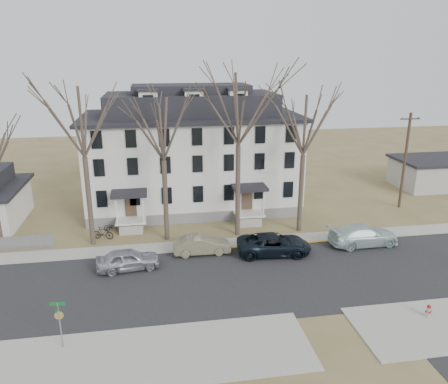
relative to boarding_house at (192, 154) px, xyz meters
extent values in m
plane|color=olive|center=(2.00, -17.95, -5.38)|extent=(120.00, 120.00, 0.00)
cube|color=#27272A|center=(2.00, -15.95, -5.38)|extent=(120.00, 10.00, 0.04)
cube|color=#A09F97|center=(2.00, -9.95, -5.38)|extent=(120.00, 2.00, 0.08)
cube|color=#A09F97|center=(-6.00, -22.95, -5.38)|extent=(20.00, 5.00, 0.08)
cube|color=gold|center=(7.00, -10.85, -5.38)|extent=(14.00, 0.25, 0.06)
cube|color=slate|center=(0.00, 0.05, -4.88)|extent=(20.00, 10.00, 1.00)
cube|color=silver|center=(0.00, 0.05, -0.38)|extent=(20.00, 10.00, 8.00)
cube|color=black|center=(0.00, 0.05, 3.72)|extent=(20.80, 10.80, 0.30)
cube|color=black|center=(0.00, 0.05, 4.87)|extent=(16.00, 7.00, 2.00)
cube|color=black|center=(0.00, 0.05, 6.27)|extent=(11.00, 4.50, 0.80)
cube|color=white|center=(-6.00, -5.91, -4.38)|extent=(2.60, 2.00, 0.16)
cube|color=white|center=(4.50, -5.91, -4.38)|extent=(2.60, 2.00, 0.16)
cube|color=white|center=(6.50, -5.03, -0.18)|extent=(1.60, 0.08, 1.20)
cube|color=#A09F97|center=(28.00, 2.05, -3.88)|extent=(8.00, 6.00, 3.00)
cube|color=black|center=(28.00, 2.05, -2.18)|extent=(8.50, 6.50, 0.30)
cylinder|color=#473B31|center=(-9.00, -8.15, -1.74)|extent=(0.40, 0.40, 7.28)
cylinder|color=#473B31|center=(-3.00, -8.15, -2.00)|extent=(0.40, 0.40, 6.76)
cylinder|color=#473B31|center=(3.00, -8.15, -1.48)|extent=(0.40, 0.40, 7.80)
cylinder|color=#473B31|center=(8.50, -8.15, -2.00)|extent=(0.40, 0.40, 6.76)
cylinder|color=#3D3023|center=(20.50, -3.95, -0.63)|extent=(0.28, 0.28, 9.50)
cube|color=#3D3023|center=(20.50, -3.95, 3.52)|extent=(2.00, 0.12, 0.12)
imported|color=#A0A2B1|center=(-5.95, -13.13, -4.62)|extent=(4.67, 2.38, 1.52)
imported|color=#7D775C|center=(-0.45, -11.42, -4.66)|extent=(4.40, 1.56, 1.45)
imported|color=black|center=(5.05, -12.38, -4.59)|extent=(5.92, 3.12, 1.59)
imported|color=silver|center=(12.64, -11.92, -4.56)|extent=(5.77, 2.55, 1.65)
imported|color=black|center=(-7.59, -5.75, -4.96)|extent=(1.67, 0.83, 0.84)
imported|color=black|center=(-8.26, -7.38, -4.84)|extent=(1.86, 1.03, 1.08)
cylinder|color=#B7B7BA|center=(11.73, -22.12, -5.35)|extent=(0.33, 0.33, 0.06)
cylinder|color=#B7B7BA|center=(11.73, -22.12, -5.00)|extent=(0.23, 0.23, 0.59)
sphere|color=#A51411|center=(11.73, -22.12, -4.65)|extent=(0.25, 0.25, 0.25)
cylinder|color=#A51411|center=(11.73, -22.12, -4.96)|extent=(0.36, 0.13, 0.13)
cylinder|color=#A51411|center=(11.73, -22.12, -4.96)|extent=(0.13, 0.31, 0.13)
cylinder|color=gray|center=(-9.01, -21.53, -4.01)|extent=(0.07, 0.07, 2.73)
cube|color=#0C5926|center=(-9.01, -21.53, -2.70)|extent=(0.79, 0.03, 0.19)
cube|color=#0C5926|center=(-9.01, -21.53, -2.92)|extent=(0.03, 0.79, 0.19)
camera|label=1|loc=(-3.76, -42.13, 9.56)|focal=35.00mm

